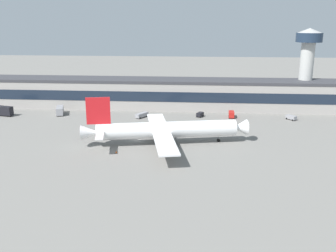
# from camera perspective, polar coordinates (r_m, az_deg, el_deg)

# --- Properties ---
(ground_plane) EXTENTS (600.00, 600.00, 0.00)m
(ground_plane) POSITION_cam_1_polar(r_m,az_deg,el_deg) (131.41, -4.76, -2.07)
(ground_plane) COLOR slate
(terminal_building) EXTENTS (194.51, 15.83, 13.48)m
(terminal_building) POSITION_cam_1_polar(r_m,az_deg,el_deg) (177.15, -2.23, 4.88)
(terminal_building) COLOR #9E9993
(terminal_building) RESTS_ON ground_plane
(airliner) EXTENTS (54.74, 46.99, 16.21)m
(airliner) POSITION_cam_1_polar(r_m,az_deg,el_deg) (125.41, -0.56, -0.59)
(airliner) COLOR white
(airliner) RESTS_ON ground_plane
(control_tower) EXTENTS (11.35, 11.35, 36.07)m
(control_tower) POSITION_cam_1_polar(r_m,az_deg,el_deg) (183.04, 20.00, 9.21)
(control_tower) COLOR #B7B7B2
(control_tower) RESTS_ON ground_plane
(catering_truck) EXTENTS (7.60, 4.15, 4.15)m
(catering_truck) POSITION_cam_1_polar(r_m,az_deg,el_deg) (176.81, -23.14, 2.11)
(catering_truck) COLOR black
(catering_truck) RESTS_ON ground_plane
(follow_me_car) EXTENTS (4.20, 4.64, 1.85)m
(follow_me_car) POSITION_cam_1_polar(r_m,az_deg,el_deg) (164.52, 17.85, 1.26)
(follow_me_car) COLOR gray
(follow_me_car) RESTS_ON ground_plane
(belt_loader) EXTENTS (5.04, 6.51, 1.95)m
(belt_loader) POSITION_cam_1_polar(r_m,az_deg,el_deg) (160.49, -3.95, 1.66)
(belt_loader) COLOR gray
(belt_loader) RESTS_ON ground_plane
(fuel_truck) EXTENTS (5.15, 8.85, 3.35)m
(fuel_truck) POSITION_cam_1_polar(r_m,az_deg,el_deg) (171.59, -15.81, 2.27)
(fuel_truck) COLOR gray
(fuel_truck) RESTS_ON ground_plane
(baggage_tug) EXTENTS (3.32, 4.11, 1.85)m
(baggage_tug) POSITION_cam_1_polar(r_m,az_deg,el_deg) (161.98, 4.80, 1.75)
(baggage_tug) COLOR black
(baggage_tug) RESTS_ON ground_plane
(crew_van) EXTENTS (2.46, 5.29, 2.55)m
(crew_van) POSITION_cam_1_polar(r_m,az_deg,el_deg) (162.15, 9.43, 1.74)
(crew_van) COLOR red
(crew_van) RESTS_ON ground_plane
(traffic_cone_0) EXTENTS (0.59, 0.59, 0.74)m
(traffic_cone_0) POSITION_cam_1_polar(r_m,az_deg,el_deg) (119.33, -7.71, -3.84)
(traffic_cone_0) COLOR #F2590C
(traffic_cone_0) RESTS_ON ground_plane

